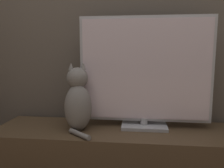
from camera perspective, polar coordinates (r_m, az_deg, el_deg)
tv_stand at (r=1.49m, az=1.11°, el=-19.90°), size 1.53×0.42×0.45m
tv at (r=1.37m, az=8.66°, el=2.91°), size 0.82×0.17×0.70m
cat at (r=1.35m, az=-8.88°, el=-4.44°), size 0.21×0.28×0.41m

